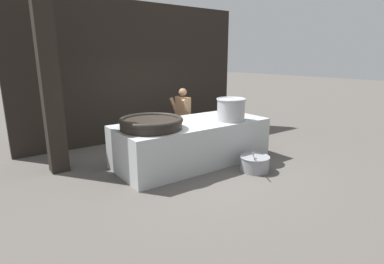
# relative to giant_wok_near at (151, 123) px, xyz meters

# --- Properties ---
(ground_plane) EXTENTS (60.00, 60.00, 0.00)m
(ground_plane) POSITION_rel_giant_wok_near_xyz_m (1.07, 0.06, -1.08)
(ground_plane) COLOR #56514C
(back_wall) EXTENTS (6.82, 0.24, 3.87)m
(back_wall) POSITION_rel_giant_wok_near_xyz_m (1.07, 2.78, 0.86)
(back_wall) COLOR black
(back_wall) RESTS_ON ground_plane
(support_pillar) EXTENTS (0.36, 0.36, 3.87)m
(support_pillar) POSITION_rel_giant_wok_near_xyz_m (-1.58, 1.28, 0.86)
(support_pillar) COLOR black
(support_pillar) RESTS_ON ground_plane
(hearth_platform) EXTENTS (3.51, 1.55, 0.95)m
(hearth_platform) POSITION_rel_giant_wok_near_xyz_m (1.07, 0.06, -0.60)
(hearth_platform) COLOR #B2B7B7
(hearth_platform) RESTS_ON ground_plane
(giant_wok_near) EXTENTS (1.31, 1.31, 0.23)m
(giant_wok_near) POSITION_rel_giant_wok_near_xyz_m (0.00, 0.00, 0.00)
(giant_wok_near) COLOR black
(giant_wok_near) RESTS_ON hearth_platform
(stock_pot) EXTENTS (0.67, 0.67, 0.52)m
(stock_pot) POSITION_rel_giant_wok_near_xyz_m (1.87, -0.35, 0.15)
(stock_pot) COLOR #9E9EA3
(stock_pot) RESTS_ON hearth_platform
(cook) EXTENTS (0.41, 0.61, 1.57)m
(cook) POSITION_rel_giant_wok_near_xyz_m (1.66, 1.32, -0.23)
(cook) COLOR #8C6647
(cook) RESTS_ON ground_plane
(prep_bowl_vegetables) EXTENTS (0.74, 0.64, 0.58)m
(prep_bowl_vegetables) POSITION_rel_giant_wok_near_xyz_m (1.82, -1.20, -0.89)
(prep_bowl_vegetables) COLOR gray
(prep_bowl_vegetables) RESTS_ON ground_plane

